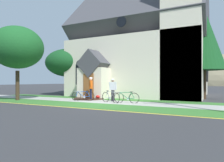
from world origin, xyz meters
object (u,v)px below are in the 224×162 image
church_sign (92,86)px  bicycle_yellow (127,97)px  bicycle_orange (111,97)px  verge_sapling (17,48)px  cyclist_in_yellow_jersey (113,88)px  cyclist_in_orange_jersey (91,86)px  roadside_conifer (204,39)px  yard_deciduous_tree (68,63)px  bicycle_red (83,96)px

church_sign → bicycle_yellow: size_ratio=1.17×
bicycle_yellow → bicycle_orange: size_ratio=1.07×
bicycle_orange → bicycle_yellow: bearing=12.3°
bicycle_yellow → verge_sapling: size_ratio=0.31×
cyclist_in_yellow_jersey → cyclist_in_orange_jersey: size_ratio=0.93×
cyclist_in_yellow_jersey → roadside_conifer: bearing=40.3°
bicycle_orange → cyclist_in_yellow_jersey: cyclist_in_yellow_jersey is taller
cyclist_in_yellow_jersey → yard_deciduous_tree: size_ratio=0.34×
bicycle_red → cyclist_in_yellow_jersey: 2.35m
church_sign → bicycle_orange: (2.74, -1.94, -0.72)m
cyclist_in_orange_jersey → yard_deciduous_tree: (-5.33, 3.77, 2.34)m
church_sign → bicycle_red: (0.33, -1.78, -0.74)m
cyclist_in_yellow_jersey → roadside_conifer: size_ratio=0.22×
cyclist_in_yellow_jersey → verge_sapling: bearing=-160.0°
verge_sapling → bicycle_orange: bearing=13.6°
yard_deciduous_tree → verge_sapling: 6.42m
church_sign → cyclist_in_orange_jersey: bearing=-62.6°
roadside_conifer → cyclist_in_orange_jersey: bearing=-147.8°
bicycle_orange → yard_deciduous_tree: size_ratio=0.34×
cyclist_in_yellow_jersey → bicycle_yellow: bearing=-23.1°
verge_sapling → bicycle_red: bearing=21.5°
verge_sapling → roadside_conifer: bearing=30.3°
cyclist_in_orange_jersey → yard_deciduous_tree: bearing=144.8°
bicycle_red → yard_deciduous_tree: yard_deciduous_tree is taller
cyclist_in_yellow_jersey → bicycle_orange: bearing=-73.8°
cyclist_in_yellow_jersey → cyclist_in_orange_jersey: bearing=178.3°
bicycle_orange → church_sign: bearing=144.8°
bicycle_yellow → yard_deciduous_tree: 10.13m
church_sign → cyclist_in_orange_jersey: size_ratio=1.17×
bicycle_red → verge_sapling: (-4.84, -1.91, 3.71)m
bicycle_yellow → cyclist_in_yellow_jersey: bearing=156.9°
yard_deciduous_tree → verge_sapling: bearing=-87.6°
bicycle_red → church_sign: bearing=100.4°
bicycle_yellow → bicycle_orange: bearing=-167.7°
church_sign → cyclist_in_yellow_jersey: size_ratio=1.26×
bicycle_orange → cyclist_in_orange_jersey: (-2.18, 0.86, 0.68)m
church_sign → cyclist_in_yellow_jersey: church_sign is taller
cyclist_in_orange_jersey → church_sign: bearing=117.4°
bicycle_yellow → verge_sapling: (-8.35, -1.99, 3.71)m
bicycle_yellow → verge_sapling: bearing=-166.6°
yard_deciduous_tree → roadside_conifer: bearing=5.0°
church_sign → roadside_conifer: (8.37, 3.84, 3.79)m
cyclist_in_orange_jersey → yard_deciduous_tree: size_ratio=0.37×
church_sign → roadside_conifer: roadside_conifer is taller
bicycle_yellow → roadside_conifer: size_ratio=0.24×
bicycle_red → roadside_conifer: 10.80m
roadside_conifer → bicycle_red: bearing=-145.0°
bicycle_orange → cyclist_in_orange_jersey: 2.45m
bicycle_red → roadside_conifer: size_ratio=0.22×
bicycle_orange → verge_sapling: verge_sapling is taller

